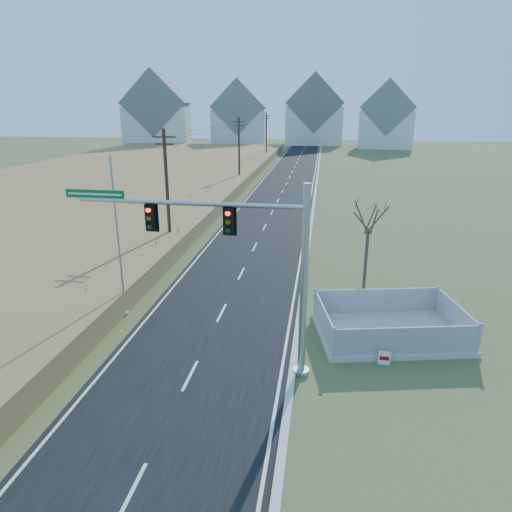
{
  "coord_description": "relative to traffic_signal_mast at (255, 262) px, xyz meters",
  "views": [
    {
      "loc": [
        5.04,
        -17.67,
        10.69
      ],
      "look_at": [
        1.88,
        3.87,
        3.4
      ],
      "focal_mm": 32.0,
      "sensor_mm": 36.0,
      "label": 1
    }
  ],
  "objects": [
    {
      "name": "condo_nw",
      "position": [
        -40.58,
        101.05,
        2.89
      ],
      "size": [
        17.69,
        13.38,
        19.05
      ],
      "rotation": [
        0.0,
        0.0,
        0.14
      ],
      "color": "white",
      "rests_on": "ground"
    },
    {
      "name": "condo_n",
      "position": [
        -0.58,
        113.05,
        2.79
      ],
      "size": [
        15.27,
        10.2,
        18.54
      ],
      "color": "white",
      "rests_on": "ground"
    },
    {
      "name": "condo_nnw",
      "position": [
        -20.58,
        109.05,
        2.12
      ],
      "size": [
        14.93,
        11.17,
        17.03
      ],
      "rotation": [
        0.0,
        0.0,
        0.07
      ],
      "color": "white",
      "rests_on": "ground"
    },
    {
      "name": "utility_pole_near",
      "position": [
        -9.08,
        16.05,
        -0.13
      ],
      "size": [
        1.8,
        0.26,
        9.0
      ],
      "color": "#422D1E",
      "rests_on": "ground"
    },
    {
      "name": "condo_ne",
      "position": [
        17.42,
        105.05,
        2.02
      ],
      "size": [
        14.12,
        10.51,
        16.52
      ],
      "rotation": [
        0.0,
        0.0,
        -0.1
      ],
      "color": "white",
      "rests_on": "ground"
    },
    {
      "name": "utility_pole_far",
      "position": [
        -9.08,
        76.05,
        -0.13
      ],
      "size": [
        1.8,
        0.26,
        9.0
      ],
      "color": "#422D1E",
      "rests_on": "ground"
    },
    {
      "name": "curb",
      "position": [
        1.57,
        51.05,
        -4.72
      ],
      "size": [
        0.3,
        180.0,
        0.18
      ],
      "primitive_type": "cube",
      "color": "#B2AFA8",
      "rests_on": "ground"
    },
    {
      "name": "utility_pole_mid",
      "position": [
        -9.08,
        46.05,
        -0.13
      ],
      "size": [
        1.8,
        0.26,
        9.0
      ],
      "color": "#422D1E",
      "rests_on": "ground"
    },
    {
      "name": "bare_tree",
      "position": [
        5.08,
        8.41,
        0.04
      ],
      "size": [
        2.27,
        2.27,
        6.02
      ],
      "color": "#4C3F33",
      "rests_on": "ground"
    },
    {
      "name": "ground",
      "position": [
        -2.58,
        1.05,
        -4.81
      ],
      "size": [
        260.0,
        260.0,
        0.0
      ],
      "primitive_type": "plane",
      "color": "#46582A",
      "rests_on": "ground"
    },
    {
      "name": "fence_enclosure",
      "position": [
        5.96,
        3.86,
        -4.52
      ],
      "size": [
        7.55,
        5.88,
        1.55
      ],
      "rotation": [
        0.0,
        0.0,
        0.2
      ],
      "color": "#B7B5AD",
      "rests_on": "ground"
    },
    {
      "name": "open_sign",
      "position": [
        5.42,
        1.13,
        -4.48
      ],
      "size": [
        0.51,
        0.08,
        0.63
      ],
      "rotation": [
        0.0,
        0.0,
        -0.04
      ],
      "color": "white",
      "rests_on": "ground"
    },
    {
      "name": "road",
      "position": [
        -2.58,
        51.05,
        -4.78
      ],
      "size": [
        8.0,
        180.0,
        0.06
      ],
      "primitive_type": "cube",
      "color": "black",
      "rests_on": "ground"
    },
    {
      "name": "traffic_signal_mast",
      "position": [
        0.0,
        0.0,
        0.0
      ],
      "size": [
        10.0,
        0.74,
        7.96
      ],
      "rotation": [
        0.0,
        0.0,
        -0.03
      ],
      "color": "#9EA0A5",
      "rests_on": "ground"
    },
    {
      "name": "flagpole",
      "position": [
        -7.64,
        4.21,
        -1.47
      ],
      "size": [
        0.38,
        0.38,
        8.39
      ],
      "color": "#B7B5AD",
      "rests_on": "ground"
    },
    {
      "name": "reed_marsh",
      "position": [
        -26.58,
        41.05,
        -4.16
      ],
      "size": [
        38.0,
        110.0,
        1.3
      ],
      "primitive_type": "cube",
      "color": "#997045",
      "rests_on": "ground"
    }
  ]
}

